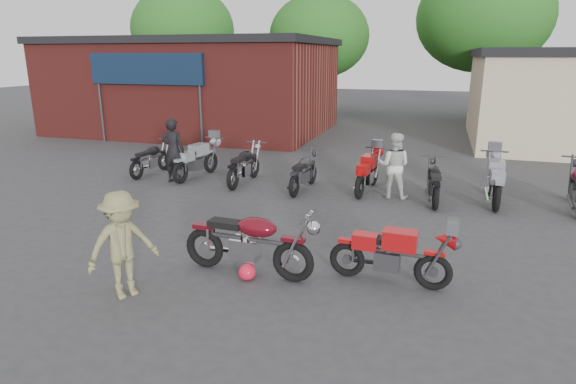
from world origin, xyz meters
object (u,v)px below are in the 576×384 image
(row_bike_3, at_px, (304,170))
(row_bike_4, at_px, (368,170))
(sportbike, at_px, (392,252))
(row_bike_0, at_px, (151,157))
(vintage_motorcycle, at_px, (250,238))
(person_tan, at_px, (122,245))
(helmet, at_px, (247,272))
(person_light, at_px, (394,166))
(row_bike_1, at_px, (197,158))
(row_bike_6, at_px, (495,178))
(person_dark, at_px, (173,151))
(row_bike_5, at_px, (434,180))
(row_bike_2, at_px, (244,163))

(row_bike_3, xyz_separation_m, row_bike_4, (1.66, 0.38, 0.03))
(sportbike, xyz_separation_m, row_bike_0, (-7.74, 5.23, -0.01))
(vintage_motorcycle, relative_size, sportbike, 1.18)
(person_tan, distance_m, row_bike_3, 6.61)
(row_bike_4, bearing_deg, vintage_motorcycle, 175.39)
(helmet, xyz_separation_m, person_tan, (-1.55, -1.04, 0.69))
(vintage_motorcycle, relative_size, person_light, 1.33)
(row_bike_1, bearing_deg, row_bike_6, -81.44)
(vintage_motorcycle, height_order, sportbike, vintage_motorcycle)
(person_light, distance_m, row_bike_1, 5.77)
(person_light, height_order, row_bike_0, person_light)
(helmet, bearing_deg, person_dark, 129.88)
(person_tan, height_order, row_bike_1, person_tan)
(helmet, bearing_deg, row_bike_4, 79.55)
(helmet, relative_size, row_bike_6, 0.14)
(row_bike_3, distance_m, row_bike_5, 3.36)
(person_light, relative_size, person_tan, 1.01)
(person_tan, distance_m, row_bike_6, 8.96)
(helmet, distance_m, person_dark, 6.82)
(row_bike_1, bearing_deg, row_bike_3, -87.32)
(person_tan, distance_m, row_bike_0, 7.91)
(row_bike_0, height_order, row_bike_2, row_bike_2)
(sportbike, height_order, row_bike_0, sportbike)
(person_light, bearing_deg, row_bike_3, 3.85)
(person_tan, xyz_separation_m, row_bike_3, (0.97, 6.53, -0.27))
(person_dark, bearing_deg, person_light, 179.11)
(helmet, xyz_separation_m, row_bike_6, (4.21, 5.82, 0.49))
(vintage_motorcycle, bearing_deg, row_bike_4, 82.24)
(helmet, bearing_deg, row_bike_1, 124.15)
(row_bike_3, bearing_deg, helmet, -169.76)
(vintage_motorcycle, xyz_separation_m, row_bike_0, (-5.47, 5.61, -0.11))
(row_bike_2, bearing_deg, row_bike_6, -87.02)
(helmet, bearing_deg, row_bike_6, 54.09)
(sportbike, bearing_deg, person_dark, 148.38)
(vintage_motorcycle, bearing_deg, row_bike_5, 65.10)
(sportbike, relative_size, helmet, 6.45)
(row_bike_5, bearing_deg, helmet, 147.53)
(person_tan, bearing_deg, row_bike_0, 64.11)
(sportbike, distance_m, row_bike_2, 6.87)
(person_light, bearing_deg, person_dark, 6.64)
(vintage_motorcycle, distance_m, person_light, 5.60)
(helmet, height_order, row_bike_2, row_bike_2)
(row_bike_2, distance_m, row_bike_4, 3.46)
(person_light, bearing_deg, row_bike_6, -168.38)
(sportbike, distance_m, row_bike_3, 5.67)
(vintage_motorcycle, xyz_separation_m, row_bike_2, (-2.35, 5.47, -0.06))
(row_bike_1, height_order, row_bike_3, row_bike_1)
(helmet, bearing_deg, row_bike_5, 62.90)
(person_dark, relative_size, row_bike_3, 0.96)
(person_dark, distance_m, row_bike_6, 8.58)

